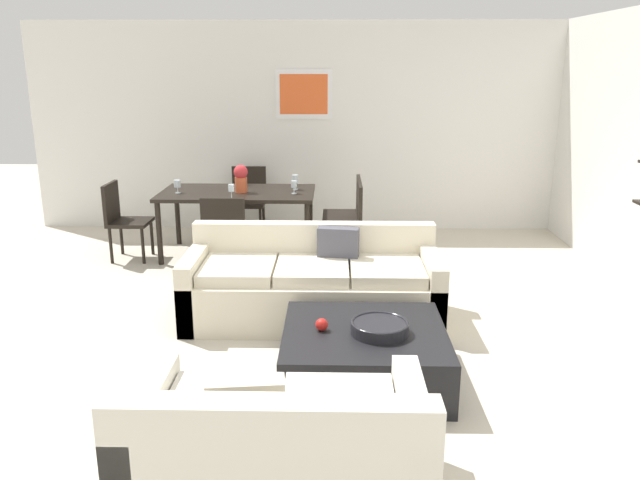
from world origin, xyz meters
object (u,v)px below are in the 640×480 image
loveseat_white (278,454)px  decorative_bowl (380,327)px  wine_glass_right_near (294,185)px  wine_glass_head (242,176)px  dining_chair_left_near (122,216)px  apple_on_coffee_table (322,325)px  dining_chair_head (248,197)px  dining_chair_right_near (350,217)px  dining_table (238,197)px  coffee_table (364,355)px  wine_glass_foot (231,189)px  dining_chair_foot (225,232)px  centerpiece_vase (241,178)px  dining_chair_right_far (349,209)px  wine_glass_left_near (177,184)px  wine_glass_right_far (295,180)px  sofa_beige (313,286)px

loveseat_white → decorative_bowl: 1.40m
wine_glass_right_near → wine_glass_head: wine_glass_head is taller
dining_chair_left_near → wine_glass_right_near: size_ratio=6.01×
apple_on_coffee_table → dining_chair_head: (-1.03, 3.94, 0.08)m
decorative_bowl → dining_chair_right_near: (-0.14, 2.88, 0.08)m
dining_chair_left_near → wine_glass_right_near: 1.98m
dining_chair_head → wine_glass_right_near: size_ratio=6.01×
apple_on_coffee_table → dining_table: size_ratio=0.05×
coffee_table → dining_chair_right_near: 2.84m
dining_chair_left_near → wine_glass_foot: wine_glass_foot is taller
decorative_bowl → wine_glass_right_near: 3.10m
dining_chair_head → dining_chair_foot: (0.00, -1.77, 0.00)m
wine_glass_head → centerpiece_vase: 0.48m
dining_chair_right_far → centerpiece_vase: bearing=-167.9°
loveseat_white → decorative_bowl: loveseat_white is taller
coffee_table → wine_glass_right_near: (-0.67, 2.92, 0.66)m
dining_chair_left_near → wine_glass_left_near: (0.63, 0.10, 0.35)m
loveseat_white → wine_glass_head: bearing=100.0°
wine_glass_left_near → wine_glass_right_far: bearing=10.2°
decorative_bowl → wine_glass_foot: bearing=118.1°
sofa_beige → wine_glass_foot: bearing=121.9°
dining_chair_head → wine_glass_right_far: bearing=-49.4°
decorative_bowl → centerpiece_vase: 3.37m
wine_glass_left_near → sofa_beige: bearing=-48.5°
wine_glass_foot → centerpiece_vase: 0.38m
dining_table → wine_glass_left_near: bearing=-169.8°
coffee_table → centerpiece_vase: centerpiece_vase is taller
dining_chair_foot → wine_glass_head: size_ratio=5.49×
coffee_table → dining_chair_right_far: bearing=90.8°
dining_chair_head → dining_chair_foot: 1.77m
coffee_table → dining_chair_left_near: bearing=132.8°
dining_chair_right_near → wine_glass_right_near: size_ratio=6.01×
wine_glass_right_far → wine_glass_left_near: wine_glass_right_far is taller
sofa_beige → centerpiece_vase: bearing=115.2°
dining_chair_left_near → dining_chair_foot: bearing=-27.6°
wine_glass_right_far → dining_table: bearing=-169.8°
wine_glass_right_far → dining_chair_right_far: bearing=8.8°
dining_chair_head → dining_chair_foot: same height
dining_chair_right_near → decorative_bowl: bearing=-87.2°
dining_chair_head → wine_glass_right_near: wine_glass_right_near is taller
decorative_bowl → wine_glass_head: bearing=112.1°
wine_glass_right_far → wine_glass_foot: 0.85m
dining_chair_foot → wine_glass_foot: size_ratio=5.51×
decorative_bowl → wine_glass_right_far: size_ratio=2.31×
wine_glass_head → wine_glass_foot: bearing=-90.0°
dining_chair_head → wine_glass_right_near: 1.25m
wine_glass_right_near → wine_glass_left_near: wine_glass_left_near is taller
wine_glass_right_near → wine_glass_foot: 0.72m
dining_chair_foot → wine_glass_right_near: size_ratio=6.01×
coffee_table → wine_glass_right_near: bearing=102.9°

